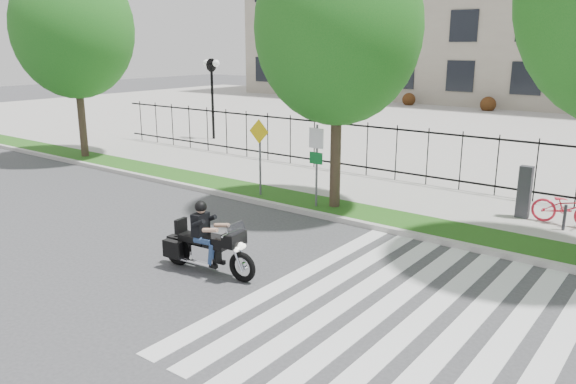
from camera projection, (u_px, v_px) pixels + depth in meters
The scene contains 13 objects.
ground at pixel (219, 257), 13.48m from camera, with size 120.00×120.00×0.00m, color #39393C.
curb at pixel (316, 214), 16.62m from camera, with size 60.00×0.20×0.15m, color #AEABA4.
grass_verge at pixel (331, 208), 17.27m from camera, with size 60.00×1.50×0.15m, color #205014.
sidewalk at pixel (371, 191), 19.19m from camera, with size 60.00×3.50×0.15m, color #ADA9A2.
plaza at pixel (519, 131), 32.70m from camera, with size 80.00×34.00×0.10m, color #ADA9A2.
crosswalk_stripes at pixel (402, 313), 10.66m from camera, with size 5.70×8.00×0.01m, color silver, non-canonical shape.
iron_fence at pixel (396, 153), 20.26m from camera, with size 30.00×0.06×2.00m, color black, non-canonical shape.
lamp_post_left at pixel (212, 79), 28.92m from camera, with size 1.06×0.70×4.25m.
street_tree_0 at pixel (74, 29), 23.48m from camera, with size 5.03×5.03×8.30m.
street_tree_1 at pixel (338, 28), 15.85m from camera, with size 4.79×4.79×8.00m.
sign_pole_regulatory at pixel (316, 155), 16.75m from camera, with size 0.50×0.09×2.50m.
sign_pole_warning at pixel (260, 147), 18.06m from camera, with size 0.78×0.09×2.49m.
motorcycle_rider at pixel (207, 245), 12.41m from camera, with size 2.56×0.81×1.98m.
Camera 1 is at (8.98, -9.05, 4.96)m, focal length 35.00 mm.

